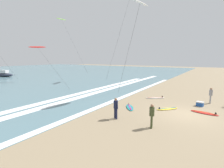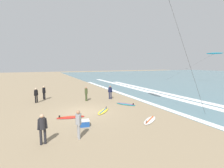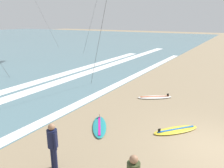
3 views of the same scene
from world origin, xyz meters
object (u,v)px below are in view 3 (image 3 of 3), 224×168
Objects in this scene: surfboard_near_water at (176,130)px; surfer_left_near at (53,143)px; surfboard_right_spare at (155,97)px; surfboard_left_pile at (99,126)px.

surfer_left_near is at bearing 149.53° from surfboard_near_water.
surfboard_near_water is (4.51, -2.65, -0.91)m from surfer_left_near.
surfboard_right_spare is 0.99× the size of surfboard_left_pile.
surfer_left_near is 5.31m from surfboard_near_water.
surfboard_near_water is at bearing -30.47° from surfer_left_near.
surfboard_left_pile is 1.05× the size of surfboard_near_water.
surfboard_right_spare is (8.06, -0.40, -0.91)m from surfer_left_near.
surfer_left_near is 0.78× the size of surfboard_right_spare.
surfboard_left_pile and surfboard_near_water have the same top height.
surfboard_left_pile is 3.32m from surfboard_near_water.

